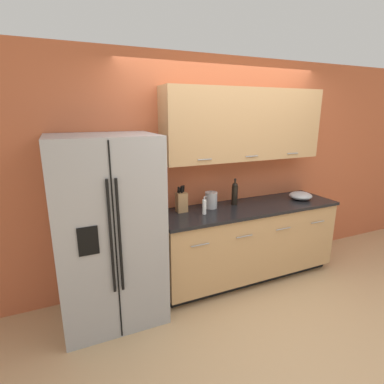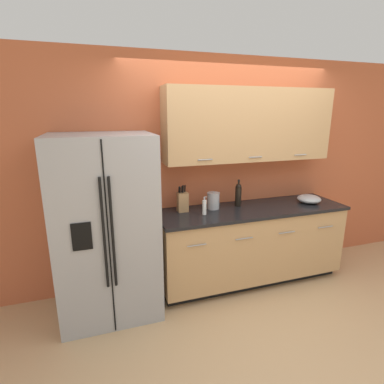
% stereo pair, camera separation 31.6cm
% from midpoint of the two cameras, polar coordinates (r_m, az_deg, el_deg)
% --- Properties ---
extents(ground_plane, '(14.00, 14.00, 0.00)m').
position_cam_midpoint_polar(ground_plane, '(3.25, 19.00, -23.59)').
color(ground_plane, tan).
extents(wall_back, '(10.00, 0.39, 2.60)m').
position_cam_midpoint_polar(wall_back, '(3.62, 10.35, 6.27)').
color(wall_back, '#BC5B38').
rests_on(wall_back, ground_plane).
extents(counter_unit, '(2.21, 0.64, 0.92)m').
position_cam_midpoint_polar(counter_unit, '(3.72, 13.45, -9.61)').
color(counter_unit, black).
rests_on(counter_unit, ground_plane).
extents(refrigerator, '(0.94, 0.78, 1.80)m').
position_cam_midpoint_polar(refrigerator, '(3.00, -13.05, -6.68)').
color(refrigerator, '#9E9EA0').
rests_on(refrigerator, ground_plane).
extents(knife_block, '(0.11, 0.10, 0.30)m').
position_cam_midpoint_polar(knife_block, '(3.29, 0.93, -1.83)').
color(knife_block, '#A87A4C').
rests_on(knife_block, counter_unit).
extents(wine_bottle, '(0.07, 0.07, 0.32)m').
position_cam_midpoint_polar(wine_bottle, '(3.55, 11.34, -0.46)').
color(wine_bottle, black).
rests_on(wine_bottle, counter_unit).
extents(soap_dispenser, '(0.05, 0.04, 0.20)m').
position_cam_midpoint_polar(soap_dispenser, '(3.21, 5.19, -2.93)').
color(soap_dispenser, white).
rests_on(soap_dispenser, counter_unit).
extents(steel_canister, '(0.14, 0.14, 0.20)m').
position_cam_midpoint_polar(steel_canister, '(3.42, 6.72, -1.68)').
color(steel_canister, '#A3A3A5').
rests_on(steel_canister, counter_unit).
extents(mixing_bowl, '(0.28, 0.28, 0.10)m').
position_cam_midpoint_polar(mixing_bowl, '(3.96, 23.57, -1.24)').
color(mixing_bowl, '#A3A3A5').
rests_on(mixing_bowl, counter_unit).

